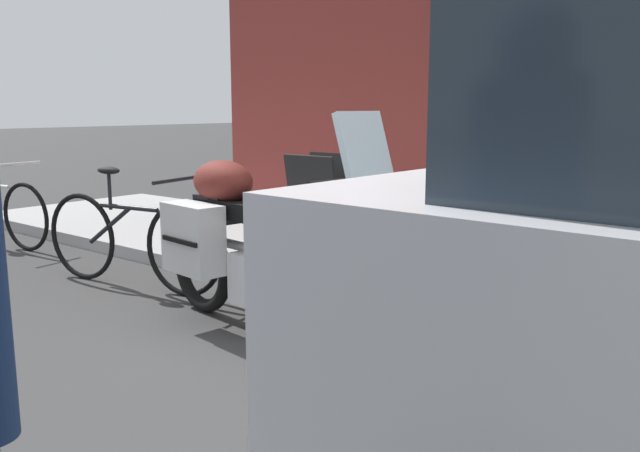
{
  "coord_description": "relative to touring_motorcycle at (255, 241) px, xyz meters",
  "views": [
    {
      "loc": [
        2.34,
        -2.48,
        1.41
      ],
      "look_at": [
        -0.16,
        0.58,
        0.7
      ],
      "focal_mm": 37.36,
      "sensor_mm": 36.0,
      "label": 1
    }
  ],
  "objects": [
    {
      "name": "sandwich_board_sign",
      "position": [
        -0.95,
        1.8,
        -0.04
      ],
      "size": [
        0.55,
        0.4,
        0.86
      ],
      "color": "black",
      "rests_on": "sidewalk_curb"
    },
    {
      "name": "parked_bicycle",
      "position": [
        -1.55,
        0.17,
        -0.21
      ],
      "size": [
        1.76,
        0.51,
        0.95
      ],
      "color": "black",
      "rests_on": "ground_plane"
    },
    {
      "name": "touring_motorcycle",
      "position": [
        0.0,
        0.0,
        0.0
      ],
      "size": [
        2.15,
        0.63,
        1.39
      ],
      "color": "black",
      "rests_on": "ground_plane"
    },
    {
      "name": "ground_plane",
      "position": [
        0.49,
        -0.36,
        -0.6
      ],
      "size": [
        80.0,
        80.0,
        0.0
      ],
      "primitive_type": "plane",
      "color": "#353535"
    }
  ]
}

